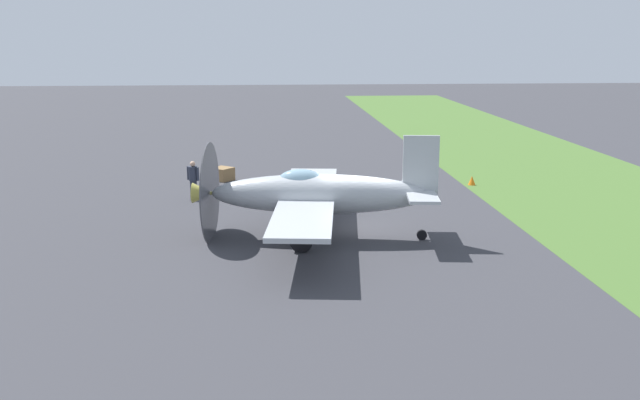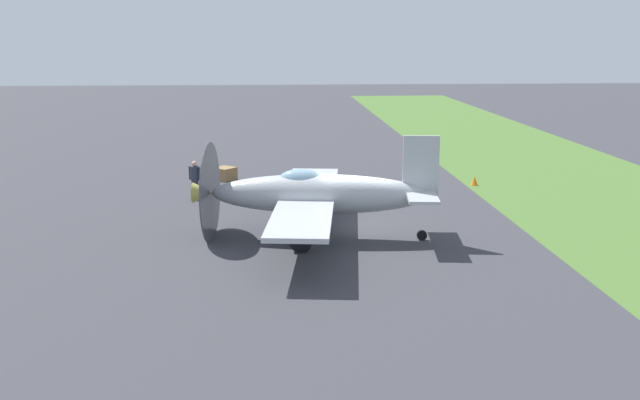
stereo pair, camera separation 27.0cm
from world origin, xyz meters
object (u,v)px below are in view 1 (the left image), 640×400
object	(u,v)px
airplane_lead	(315,194)
runway_marker_cone	(472,180)
ground_crew_chief	(193,180)
supply_crate	(222,174)

from	to	relation	value
airplane_lead	runway_marker_cone	world-z (taller)	airplane_lead
ground_crew_chief	supply_crate	size ratio (longest dim) A/B	1.92
ground_crew_chief	airplane_lead	bearing A→B (deg)	159.01
airplane_lead	ground_crew_chief	bearing A→B (deg)	43.14
runway_marker_cone	airplane_lead	bearing A→B (deg)	137.13
airplane_lead	runway_marker_cone	bearing A→B (deg)	-36.39
ground_crew_chief	supply_crate	bearing A→B (deg)	-70.59
airplane_lead	runway_marker_cone	xyz separation A→B (m)	(8.83, -8.19, -1.40)
airplane_lead	supply_crate	distance (m)	11.63
airplane_lead	supply_crate	bearing A→B (deg)	25.92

